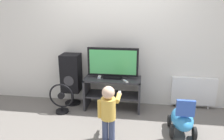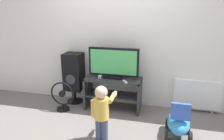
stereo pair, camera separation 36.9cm
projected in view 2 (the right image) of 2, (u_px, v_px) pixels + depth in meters
The scene contains 11 objects.
ground_plane at pixel (110, 113), 3.78m from camera, with size 16.00×16.00×0.00m, color slate.
wall_back at pixel (117, 34), 3.89m from camera, with size 10.00×0.06×2.60m.
tv_stand at pixel (113, 89), 3.88m from camera, with size 0.99×0.43×0.57m.
television at pixel (113, 63), 3.77m from camera, with size 0.88×0.20×0.54m.
game_console at pixel (101, 76), 3.87m from camera, with size 0.05×0.16×0.04m.
remote_primary at pixel (125, 82), 3.61m from camera, with size 0.10×0.13×0.03m.
child at pixel (102, 109), 2.93m from camera, with size 0.30×0.45×0.79m.
speaker_tower at pixel (74, 73), 4.08m from camera, with size 0.33×0.32×0.96m.
floor_fan at pixel (62, 98), 3.84m from camera, with size 0.43×0.22×0.53m.
ride_on_toy at pixel (179, 123), 3.05m from camera, with size 0.35×0.56×0.58m.
radiator at pixel (197, 95), 3.77m from camera, with size 0.78×0.08×0.57m.
Camera 2 is at (0.86, -3.31, 1.79)m, focal length 35.00 mm.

